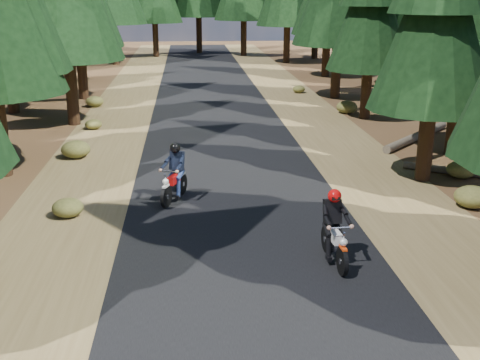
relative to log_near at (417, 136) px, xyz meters
name	(u,v)px	position (x,y,z in m)	size (l,w,h in m)	color
ground	(246,243)	(-7.84, -9.66, -0.16)	(120.00, 120.00, 0.00)	#4B301A
road	(230,180)	(-7.84, -4.66, -0.15)	(6.00, 100.00, 0.01)	black
shoulder_l	(82,184)	(-12.44, -4.66, -0.16)	(3.20, 100.00, 0.01)	brown
shoulder_r	(372,176)	(-3.24, -4.66, -0.16)	(3.20, 100.00, 0.01)	brown
log_near	(417,136)	(0.00, 0.00, 0.00)	(0.32, 0.32, 5.52)	#4C4233
log_far	(468,173)	(-0.17, -4.96, -0.04)	(0.24, 0.24, 4.14)	#4C4233
understory_shrubs	(265,149)	(-6.38, -1.96, 0.11)	(14.32, 31.82, 0.62)	#474C1E
rider_lead	(335,240)	(-6.02, -10.91, 0.39)	(0.65, 1.87, 1.64)	silver
rider_follow	(174,182)	(-9.56, -6.48, 0.39)	(1.18, 1.92, 1.65)	maroon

